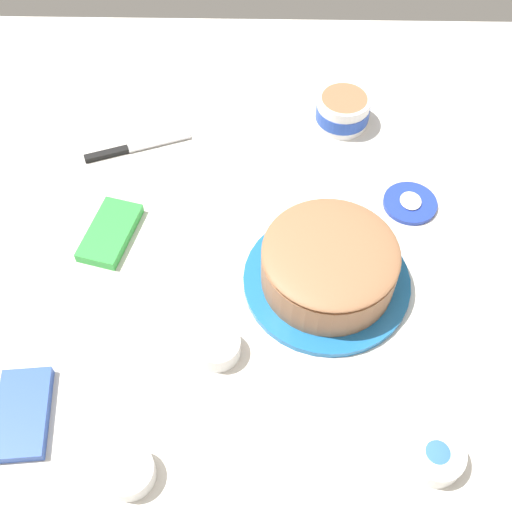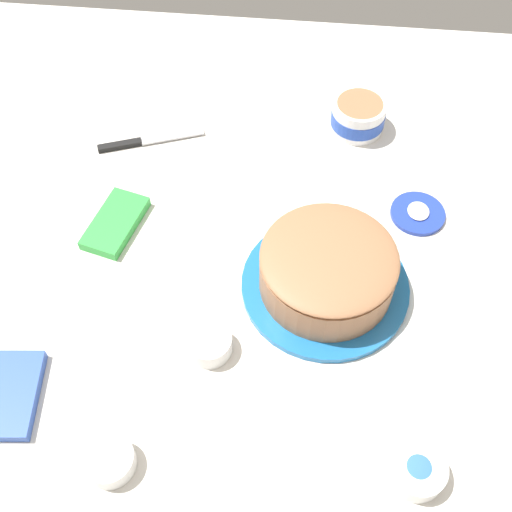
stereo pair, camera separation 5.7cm
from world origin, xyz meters
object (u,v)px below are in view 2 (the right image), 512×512
(frosting_tub_lid, at_px, (418,213))
(sprinkle_bowl_blue, at_px, (417,470))
(sprinkle_bowl_pink, at_px, (109,460))
(candy_box_lower, at_px, (115,223))
(frosting_tub, at_px, (358,115))
(spreading_knife, at_px, (142,141))
(sprinkle_bowl_green, at_px, (209,343))
(candy_box_upper, at_px, (13,395))
(frosted_cake, at_px, (327,272))

(frosting_tub_lid, height_order, sprinkle_bowl_blue, sprinkle_bowl_blue)
(sprinkle_bowl_pink, bearing_deg, candy_box_lower, -167.77)
(frosting_tub_lid, height_order, candy_box_lower, candy_box_lower)
(frosting_tub, bearing_deg, sprinkle_bowl_blue, 7.42)
(spreading_knife, xyz_separation_m, candy_box_lower, (0.23, -0.00, 0.01))
(sprinkle_bowl_green, xyz_separation_m, sprinkle_bowl_pink, (0.22, -0.12, 0.00))
(frosting_tub_lid, relative_size, spreading_knife, 0.48)
(frosting_tub_lid, distance_m, sprinkle_bowl_pink, 0.75)
(frosting_tub, xyz_separation_m, candy_box_lower, (0.33, -0.48, -0.03))
(spreading_knife, height_order, candy_box_upper, candy_box_upper)
(frosting_tub_lid, distance_m, candy_box_upper, 0.83)
(sprinkle_bowl_blue, height_order, candy_box_upper, sprinkle_bowl_blue)
(candy_box_lower, bearing_deg, sprinkle_bowl_blue, 67.67)
(sprinkle_bowl_pink, distance_m, candy_box_lower, 0.48)
(frosted_cake, height_order, sprinkle_bowl_blue, frosted_cake)
(frosting_tub_lid, relative_size, sprinkle_bowl_blue, 1.23)
(frosting_tub, height_order, spreading_knife, frosting_tub)
(frosting_tub, relative_size, candy_box_lower, 0.78)
(sprinkle_bowl_pink, relative_size, candy_box_lower, 0.53)
(frosted_cake, bearing_deg, spreading_knife, -128.79)
(frosting_tub, xyz_separation_m, sprinkle_bowl_blue, (0.77, 0.10, -0.02))
(sprinkle_bowl_blue, bearing_deg, frosting_tub_lid, 177.07)
(frosting_tub, relative_size, spreading_knife, 0.53)
(frosting_tub, height_order, sprinkle_bowl_green, frosting_tub)
(frosting_tub_lid, bearing_deg, frosted_cake, -42.98)
(candy_box_lower, relative_size, candy_box_upper, 1.00)
(frosting_tub_lid, bearing_deg, sprinkle_bowl_blue, -2.93)
(frosted_cake, relative_size, frosting_tub_lid, 2.84)
(frosting_tub, xyz_separation_m, frosting_tub_lid, (0.24, 0.13, -0.03))
(sprinkle_bowl_blue, bearing_deg, sprinkle_bowl_green, -117.60)
(sprinkle_bowl_blue, height_order, sprinkle_bowl_pink, sprinkle_bowl_blue)
(candy_box_lower, bearing_deg, frosting_tub, 139.65)
(frosting_tub_lid, bearing_deg, sprinkle_bowl_green, -47.76)
(frosted_cake, distance_m, sprinkle_bowl_pink, 0.49)
(frosting_tub_lid, xyz_separation_m, spreading_knife, (-0.14, -0.60, -0.00))
(candy_box_lower, bearing_deg, candy_box_upper, 1.51)
(frosted_cake, relative_size, sprinkle_bowl_green, 3.88)
(candy_box_upper, bearing_deg, frosting_tub_lid, 118.28)
(candy_box_upper, bearing_deg, spreading_knife, 165.83)
(spreading_knife, distance_m, candy_box_lower, 0.23)
(spreading_knife, bearing_deg, frosting_tub_lid, 76.57)
(frosted_cake, xyz_separation_m, sprinkle_bowl_blue, (0.33, 0.15, -0.03))
(frosting_tub_lid, relative_size, sprinkle_bowl_green, 1.37)
(frosting_tub_lid, relative_size, sprinkle_bowl_pink, 1.37)
(candy_box_upper, bearing_deg, sprinkle_bowl_blue, 79.13)
(frosting_tub, bearing_deg, spreading_knife, -78.21)
(frosted_cake, height_order, candy_box_lower, frosted_cake)
(sprinkle_bowl_blue, bearing_deg, spreading_knife, -139.41)
(sprinkle_bowl_pink, bearing_deg, frosting_tub, 154.91)
(sprinkle_bowl_green, bearing_deg, candy_box_lower, -137.99)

